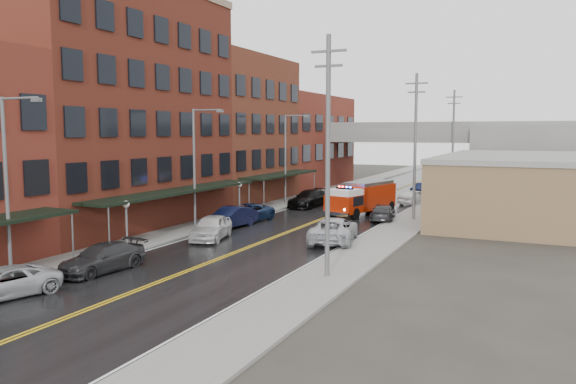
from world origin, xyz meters
The scene contains 32 objects.
road centered at (0.00, 30.00, 0.01)m, with size 11.00×160.00×0.02m, color black.
sidewalk_left centered at (-7.30, 30.00, 0.07)m, with size 3.00×160.00×0.15m, color slate.
sidewalk_right centered at (7.30, 30.00, 0.07)m, with size 3.00×160.00×0.15m, color slate.
curb_left centered at (-5.65, 30.00, 0.07)m, with size 0.30×160.00×0.15m, color gray.
curb_right centered at (5.65, 30.00, 0.07)m, with size 0.30×160.00×0.15m, color gray.
brick_building_b centered at (-13.30, 23.00, 9.00)m, with size 9.00×20.00×18.00m, color #5D2818.
brick_building_c centered at (-13.30, 40.50, 7.50)m, with size 9.00×15.00×15.00m, color brown.
brick_building_far centered at (-13.30, 58.00, 6.00)m, with size 9.00×20.00×12.00m, color maroon.
tan_building centered at (16.00, 40.00, 2.50)m, with size 14.00×22.00×5.00m, color olive.
right_far_block centered at (18.00, 70.00, 4.00)m, with size 18.00×30.00×8.00m, color slate.
awning_1 centered at (-7.49, 23.00, 2.99)m, with size 2.60×18.00×3.09m.
awning_2 centered at (-7.49, 40.50, 2.99)m, with size 2.60×13.00×3.09m.
globe_lamp_1 centered at (-6.40, 16.00, 2.31)m, with size 0.44×0.44×3.12m.
globe_lamp_2 centered at (-6.40, 30.00, 2.31)m, with size 0.44×0.44×3.12m.
street_lamp_0 centered at (-6.55, 8.00, 5.19)m, with size 2.64×0.22×9.00m.
street_lamp_1 centered at (-6.55, 24.00, 5.19)m, with size 2.64×0.22×9.00m.
street_lamp_2 centered at (-6.55, 40.00, 5.19)m, with size 2.64×0.22×9.00m.
utility_pole_0 centered at (7.20, 15.00, 6.31)m, with size 1.80×0.24×12.00m.
utility_pole_1 centered at (7.20, 35.00, 6.31)m, with size 1.80×0.24×12.00m.
utility_pole_2 centered at (7.20, 55.00, 6.31)m, with size 1.80×0.24×12.00m.
overpass centered at (0.00, 62.00, 5.99)m, with size 40.00×10.00×7.50m.
fire_truck centered at (2.24, 36.49, 1.57)m, with size 4.68×8.33×2.90m.
parked_car_left_2 centered at (-4.64, 5.80, 0.68)m, with size 2.25×4.87×1.35m, color #A4A7AC.
parked_car_left_3 centered at (-4.01, 11.30, 0.73)m, with size 2.05×5.03×1.46m, color #2A2B2D.
parked_car_left_4 centered at (-3.60, 21.20, 0.84)m, with size 1.98×4.92×1.68m, color silver.
parked_car_left_5 centered at (-4.79, 25.82, 0.81)m, with size 1.70×4.89×1.61m, color black.
parked_car_left_6 centered at (-5.00, 28.80, 0.73)m, with size 2.43×5.28×1.47m, color #112242.
parked_car_left_7 centered at (-3.81, 39.20, 0.84)m, with size 2.34×5.76×1.67m, color black.
parked_car_right_0 centered at (4.32, 23.80, 0.84)m, with size 2.79×6.04×1.68m, color #B3B6BC.
parked_car_right_1 centered at (4.84, 34.20, 0.67)m, with size 1.86×4.58×1.33m, color #2B2B2E.
parked_car_right_2 centered at (5.00, 45.62, 0.76)m, with size 1.79×4.45×1.52m, color white.
parked_car_right_3 centered at (4.97, 52.20, 0.83)m, with size 1.76×5.05×1.67m, color black.
Camera 1 is at (16.99, -10.85, 7.35)m, focal length 35.00 mm.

